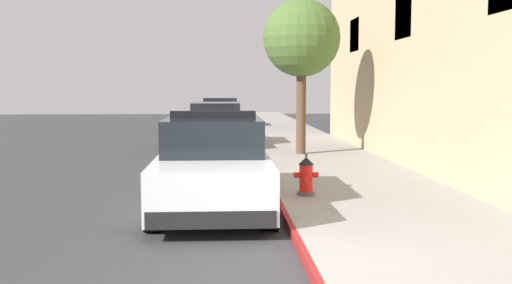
{
  "coord_description": "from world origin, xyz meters",
  "views": [
    {
      "loc": [
        -1.02,
        -5.93,
        2.09
      ],
      "look_at": [
        -0.34,
        5.66,
        1.0
      ],
      "focal_mm": 41.0,
      "sensor_mm": 36.0,
      "label": 1
    }
  ],
  "objects_px": {
    "parked_car_silver_ahead": "(216,126)",
    "parked_car_dark_far": "(220,114)",
    "fire_hydrant": "(306,176)",
    "street_tree": "(302,39)",
    "police_cruiser": "(213,165)"
  },
  "relations": [
    {
      "from": "police_cruiser",
      "to": "parked_car_silver_ahead",
      "type": "bearing_deg",
      "value": 90.33
    },
    {
      "from": "parked_car_dark_far",
      "to": "street_tree",
      "type": "bearing_deg",
      "value": -79.25
    },
    {
      "from": "police_cruiser",
      "to": "street_tree",
      "type": "relative_size",
      "value": 1.08
    },
    {
      "from": "police_cruiser",
      "to": "parked_car_silver_ahead",
      "type": "height_order",
      "value": "police_cruiser"
    },
    {
      "from": "police_cruiser",
      "to": "parked_car_dark_far",
      "type": "height_order",
      "value": "police_cruiser"
    },
    {
      "from": "parked_car_silver_ahead",
      "to": "parked_car_dark_far",
      "type": "height_order",
      "value": "same"
    },
    {
      "from": "parked_car_silver_ahead",
      "to": "street_tree",
      "type": "distance_m",
      "value": 5.04
    },
    {
      "from": "police_cruiser",
      "to": "fire_hydrant",
      "type": "height_order",
      "value": "police_cruiser"
    },
    {
      "from": "parked_car_dark_far",
      "to": "street_tree",
      "type": "relative_size",
      "value": 1.08
    },
    {
      "from": "parked_car_dark_far",
      "to": "parked_car_silver_ahead",
      "type": "bearing_deg",
      "value": -90.83
    },
    {
      "from": "parked_car_silver_ahead",
      "to": "police_cruiser",
      "type": "bearing_deg",
      "value": -89.67
    },
    {
      "from": "fire_hydrant",
      "to": "police_cruiser",
      "type": "bearing_deg",
      "value": -172.63
    },
    {
      "from": "police_cruiser",
      "to": "parked_car_dark_far",
      "type": "distance_m",
      "value": 19.42
    },
    {
      "from": "fire_hydrant",
      "to": "street_tree",
      "type": "relative_size",
      "value": 0.17
    },
    {
      "from": "parked_car_silver_ahead",
      "to": "parked_car_dark_far",
      "type": "xyz_separation_m",
      "value": [
        0.13,
        9.2,
        0.0
      ]
    }
  ]
}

